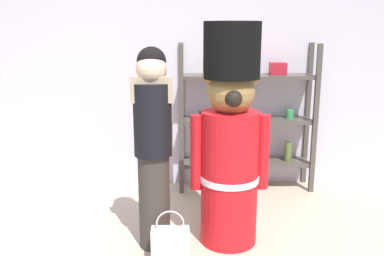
{
  "coord_description": "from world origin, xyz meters",
  "views": [
    {
      "loc": [
        0.08,
        -2.56,
        1.79
      ],
      "look_at": [
        0.15,
        0.71,
        1.0
      ],
      "focal_mm": 39.71,
      "sensor_mm": 36.0,
      "label": 1
    }
  ],
  "objects_px": {
    "merchandise_shelf": "(247,117)",
    "teddy_bear_guard": "(230,140)",
    "person_shopper": "(153,142)",
    "shopping_bag": "(170,245)"
  },
  "relations": [
    {
      "from": "merchandise_shelf",
      "to": "teddy_bear_guard",
      "type": "distance_m",
      "value": 1.28
    },
    {
      "from": "person_shopper",
      "to": "shopping_bag",
      "type": "bearing_deg",
      "value": -64.85
    },
    {
      "from": "teddy_bear_guard",
      "to": "person_shopper",
      "type": "bearing_deg",
      "value": -173.68
    },
    {
      "from": "merchandise_shelf",
      "to": "shopping_bag",
      "type": "distance_m",
      "value": 1.9
    },
    {
      "from": "merchandise_shelf",
      "to": "person_shopper",
      "type": "relative_size",
      "value": 0.98
    },
    {
      "from": "person_shopper",
      "to": "shopping_bag",
      "type": "distance_m",
      "value": 0.81
    },
    {
      "from": "merchandise_shelf",
      "to": "shopping_bag",
      "type": "bearing_deg",
      "value": -116.68
    },
    {
      "from": "shopping_bag",
      "to": "person_shopper",
      "type": "bearing_deg",
      "value": 115.15
    },
    {
      "from": "teddy_bear_guard",
      "to": "shopping_bag",
      "type": "height_order",
      "value": "teddy_bear_guard"
    },
    {
      "from": "teddy_bear_guard",
      "to": "shopping_bag",
      "type": "xyz_separation_m",
      "value": [
        -0.48,
        -0.36,
        -0.73
      ]
    }
  ]
}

